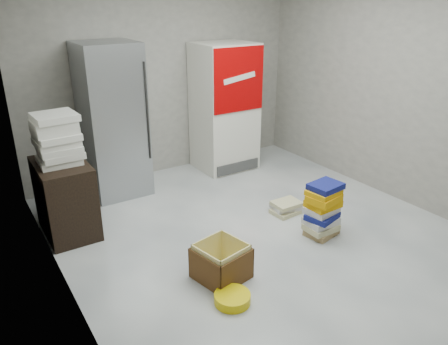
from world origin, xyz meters
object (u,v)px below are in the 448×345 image
object	(u,v)px
wood_shelf	(65,198)
phonebook_stack_main	(323,210)
cardboard_box	(221,264)
steel_fridge	(113,121)
coke_cooler	(225,107)

from	to	relation	value
wood_shelf	phonebook_stack_main	distance (m)	2.73
wood_shelf	phonebook_stack_main	xyz separation A→B (m)	(2.25, -1.54, -0.10)
wood_shelf	cardboard_box	world-z (taller)	wood_shelf
steel_fridge	cardboard_box	world-z (taller)	steel_fridge
steel_fridge	cardboard_box	bearing A→B (deg)	-87.11
coke_cooler	wood_shelf	world-z (taller)	coke_cooler
steel_fridge	phonebook_stack_main	size ratio (longest dim) A/B	3.16
wood_shelf	coke_cooler	bearing A→B (deg)	16.28
phonebook_stack_main	cardboard_box	size ratio (longest dim) A/B	1.21
wood_shelf	phonebook_stack_main	bearing A→B (deg)	-34.38
phonebook_stack_main	cardboard_box	distance (m)	1.32
steel_fridge	wood_shelf	size ratio (longest dim) A/B	2.37
coke_cooler	wood_shelf	bearing A→B (deg)	-163.72
steel_fridge	phonebook_stack_main	xyz separation A→B (m)	(1.42, -2.27, -0.65)
wood_shelf	cardboard_box	size ratio (longest dim) A/B	1.60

